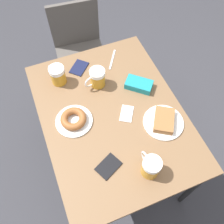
{
  "coord_description": "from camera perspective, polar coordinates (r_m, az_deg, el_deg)",
  "views": [
    {
      "loc": [
        -0.28,
        -0.7,
        2.01
      ],
      "look_at": [
        0.0,
        0.0,
        0.76
      ],
      "focal_mm": 40.0,
      "sensor_mm": 36.0,
      "label": 1
    }
  ],
  "objects": [
    {
      "name": "napkin_folded",
      "position": [
        1.47,
        3.37,
        -0.35
      ],
      "size": [
        0.12,
        0.13,
        0.0
      ],
      "rotation": [
        0.0,
        0.0,
        1.0
      ],
      "color": "white",
      "rests_on": "table"
    },
    {
      "name": "table",
      "position": [
        1.52,
        -0.0,
        -1.56
      ],
      "size": [
        0.81,
        1.09,
        0.74
      ],
      "color": "brown",
      "rests_on": "ground_plane"
    },
    {
      "name": "chair",
      "position": [
        2.2,
        -7.63,
        15.23
      ],
      "size": [
        0.44,
        0.44,
        0.83
      ],
      "rotation": [
        0.0,
        0.0,
        -0.1
      ],
      "color": "#514C47",
      "rests_on": "ground_plane"
    },
    {
      "name": "blue_pouch",
      "position": [
        1.57,
        6.16,
        6.26
      ],
      "size": [
        0.18,
        0.18,
        0.05
      ],
      "rotation": [
        0.0,
        0.0,
        2.42
      ],
      "color": "teal",
      "rests_on": "table"
    },
    {
      "name": "beer_mug_right",
      "position": [
        1.55,
        -3.51,
        7.77
      ],
      "size": [
        0.14,
        0.1,
        0.12
      ],
      "color": "#C68C23",
      "rests_on": "table"
    },
    {
      "name": "beer_mug_center",
      "position": [
        1.6,
        -12.34,
        8.31
      ],
      "size": [
        0.1,
        0.13,
        0.12
      ],
      "color": "#C68C23",
      "rests_on": "table"
    },
    {
      "name": "passport_near_edge",
      "position": [
        1.33,
        -0.82,
        -12.3
      ],
      "size": [
        0.15,
        0.13,
        0.01
      ],
      "rotation": [
        0.0,
        0.0,
        5.16
      ],
      "color": "black",
      "rests_on": "table"
    },
    {
      "name": "plate_with_cake",
      "position": [
        1.45,
        11.73,
        -2.08
      ],
      "size": [
        0.23,
        0.23,
        0.05
      ],
      "color": "white",
      "rests_on": "table"
    },
    {
      "name": "plate_with_donut",
      "position": [
        1.44,
        -8.75,
        -1.71
      ],
      "size": [
        0.21,
        0.21,
        0.05
      ],
      "color": "white",
      "rests_on": "table"
    },
    {
      "name": "beer_mug_left",
      "position": [
        1.28,
        8.84,
        -12.24
      ],
      "size": [
        0.1,
        0.14,
        0.12
      ],
      "color": "#C68C23",
      "rests_on": "table"
    },
    {
      "name": "fork",
      "position": [
        1.73,
        0.07,
        11.92
      ],
      "size": [
        0.11,
        0.16,
        0.0
      ],
      "rotation": [
        0.0,
        0.0,
        5.71
      ],
      "color": "silver",
      "rests_on": "table"
    },
    {
      "name": "ground_plane",
      "position": [
        2.14,
        -0.0,
        -10.61
      ],
      "size": [
        8.0,
        8.0,
        0.0
      ],
      "primitive_type": "plane",
      "color": "#333338"
    },
    {
      "name": "passport_far_edge",
      "position": [
        1.69,
        -7.54,
        10.01
      ],
      "size": [
        0.15,
        0.15,
        0.01
      ],
      "rotation": [
        0.0,
        0.0,
        2.37
      ],
      "color": "#141938",
      "rests_on": "table"
    }
  ]
}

